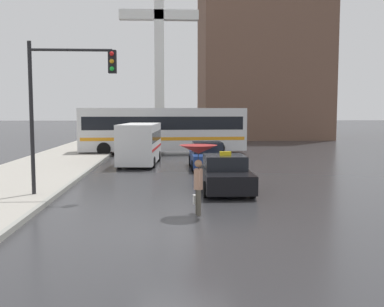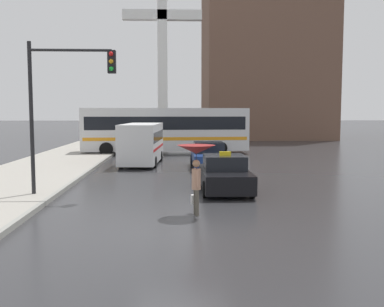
# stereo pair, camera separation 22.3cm
# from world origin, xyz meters

# --- Properties ---
(ground_plane) EXTENTS (300.00, 300.00, 0.00)m
(ground_plane) POSITION_xyz_m (0.00, 0.00, 0.00)
(ground_plane) COLOR #2D2D30
(taxi) EXTENTS (1.91, 4.09, 1.56)m
(taxi) POSITION_xyz_m (1.78, 5.88, 0.64)
(taxi) COLOR black
(taxi) RESTS_ON ground_plane
(sedan_red) EXTENTS (1.91, 4.21, 1.44)m
(sedan_red) POSITION_xyz_m (1.72, 12.99, 0.66)
(sedan_red) COLOR navy
(sedan_red) RESTS_ON ground_plane
(ambulance_van) EXTENTS (2.40, 5.89, 2.40)m
(ambulance_van) POSITION_xyz_m (-2.09, 15.17, 1.33)
(ambulance_van) COLOR silver
(ambulance_van) RESTS_ON ground_plane
(city_bus) EXTENTS (12.26, 3.30, 3.37)m
(city_bus) POSITION_xyz_m (-0.80, 21.80, 1.87)
(city_bus) COLOR silver
(city_bus) RESTS_ON ground_plane
(pedestrian_with_umbrella) EXTENTS (1.14, 1.14, 2.12)m
(pedestrian_with_umbrella) POSITION_xyz_m (0.45, 1.80, 1.77)
(pedestrian_with_umbrella) COLOR #4C473D
(pedestrian_with_umbrella) RESTS_ON ground_plane
(traffic_light) EXTENTS (3.08, 0.38, 5.57)m
(traffic_light) POSITION_xyz_m (-4.07, 4.70, 3.85)
(traffic_light) COLOR black
(traffic_light) RESTS_ON ground_plane
(building_tower_near) EXTENTS (14.13, 13.00, 25.77)m
(building_tower_near) POSITION_xyz_m (10.65, 42.37, 12.89)
(building_tower_near) COLOR brown
(building_tower_near) RESTS_ON ground_plane
(monument_cross) EXTENTS (7.42, 0.90, 16.86)m
(monument_cross) POSITION_xyz_m (-1.20, 31.69, 9.56)
(monument_cross) COLOR white
(monument_cross) RESTS_ON ground_plane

